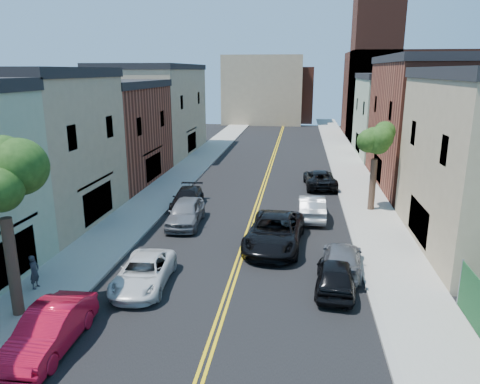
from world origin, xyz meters
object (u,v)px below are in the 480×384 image
at_px(black_suv_lane, 275,232).
at_px(grey_car_right, 342,259).
at_px(white_pickup, 144,273).
at_px(grey_car_left, 186,212).
at_px(black_car_left, 187,198).
at_px(pedestrian_left, 34,272).
at_px(red_sedan, 50,329).
at_px(black_car_right, 336,275).
at_px(silver_car_right, 312,207).
at_px(dark_car_right_far, 320,179).

bearing_deg(black_suv_lane, grey_car_right, -34.72).
relative_size(white_pickup, grey_car_left, 0.97).
distance_m(black_car_left, black_suv_lane, 9.30).
distance_m(grey_car_left, pedestrian_left, 10.41).
bearing_deg(grey_car_right, grey_car_left, -26.18).
xyz_separation_m(red_sedan, grey_car_right, (10.58, 7.66, -0.08)).
bearing_deg(grey_car_right, pedestrian_left, 21.24).
bearing_deg(black_car_right, black_suv_lane, -53.20).
distance_m(black_car_right, black_suv_lane, 5.56).
relative_size(red_sedan, grey_car_left, 0.93).
relative_size(black_car_right, silver_car_right, 0.90).
relative_size(red_sedan, pedestrian_left, 2.97).
xyz_separation_m(black_car_left, black_suv_lane, (6.57, -6.58, 0.20)).
relative_size(white_pickup, black_car_right, 1.11).
bearing_deg(black_suv_lane, dark_car_right_far, 82.10).
xyz_separation_m(dark_car_right_far, pedestrian_left, (-13.09, -20.12, 0.18)).
bearing_deg(black_car_right, red_sedan, 34.08).
height_order(grey_car_left, dark_car_right_far, grey_car_left).
distance_m(black_car_right, dark_car_right_far, 18.30).
height_order(white_pickup, dark_car_right_far, dark_car_right_far).
distance_m(black_car_left, silver_car_right, 8.78).
xyz_separation_m(dark_car_right_far, black_suv_lane, (-2.96, -13.59, 0.14)).
xyz_separation_m(black_car_right, pedestrian_left, (-13.08, -1.82, 0.19)).
bearing_deg(grey_car_right, white_pickup, 22.57).
bearing_deg(red_sedan, grey_car_left, 82.66).
bearing_deg(silver_car_right, red_sedan, 58.34).
xyz_separation_m(red_sedan, black_suv_lane, (7.19, 10.42, 0.13)).
xyz_separation_m(grey_car_left, dark_car_right_far, (8.71, 10.67, -0.09)).
distance_m(silver_car_right, dark_car_right_far, 8.35).
height_order(red_sedan, black_suv_lane, black_suv_lane).
distance_m(black_car_right, pedestrian_left, 13.21).
xyz_separation_m(white_pickup, black_suv_lane, (5.55, 5.47, 0.22)).
height_order(red_sedan, black_car_left, red_sedan).
bearing_deg(black_car_left, dark_car_right_far, 32.57).
relative_size(silver_car_right, pedestrian_left, 3.10).
relative_size(red_sedan, black_car_left, 0.97).
relative_size(black_car_left, pedestrian_left, 3.05).
bearing_deg(black_suv_lane, pedestrian_left, -142.82).
bearing_deg(grey_car_right, red_sedan, 41.59).
relative_size(white_pickup, black_suv_lane, 0.75).
xyz_separation_m(red_sedan, black_car_left, (0.62, 17.00, -0.07)).
bearing_deg(grey_car_left, black_car_right, -44.05).
distance_m(white_pickup, pedestrian_left, 4.70).
xyz_separation_m(grey_car_left, grey_car_right, (9.14, -5.68, -0.16)).
height_order(white_pickup, black_car_right, black_car_right).
distance_m(black_car_left, pedestrian_left, 13.58).
bearing_deg(red_sedan, silver_car_right, 58.18).
height_order(black_car_right, silver_car_right, silver_car_right).
height_order(red_sedan, grey_car_left, grey_car_left).
height_order(grey_car_left, black_car_left, grey_car_left).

